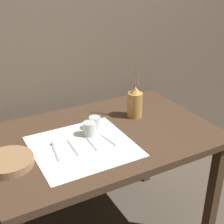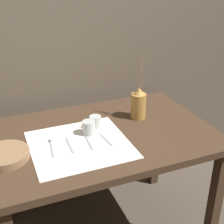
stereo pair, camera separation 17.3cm
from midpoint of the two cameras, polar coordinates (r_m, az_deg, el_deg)
name	(u,v)px [view 2 (the right image)]	position (r m, az deg, el deg)	size (l,w,h in m)	color
stone_wall_back	(72,37)	(2.07, -4.86, 13.40)	(7.00, 0.06, 2.40)	brown
wooden_table	(102,147)	(1.81, 0.90, -6.58)	(1.27, 0.83, 0.77)	#422D1E
linen_cloth	(80,144)	(1.65, -2.94, -6.02)	(0.51, 0.49, 0.00)	white
pitcher_with_flowers	(138,104)	(1.91, 7.44, 1.41)	(0.09, 0.09, 0.41)	#B7843D
wooden_bowl	(5,155)	(1.59, -16.09, -7.71)	(0.24, 0.24, 0.04)	#8E6B47
glass_tumbler_near	(89,128)	(1.73, -1.42, -2.94)	(0.07, 0.07, 0.08)	#B7C1BC
glass_tumbler_far	(95,122)	(1.79, -0.31, -1.93)	(0.07, 0.07, 0.07)	#B7C1BC
spoon_outer	(51,143)	(1.67, -8.15, -5.79)	(0.04, 0.17, 0.02)	#A8A8AD
fork_outer	(70,145)	(1.65, -4.74, -6.12)	(0.02, 0.16, 0.00)	#A8A8AD
spoon_inner	(86,137)	(1.71, -1.89, -4.60)	(0.03, 0.18, 0.02)	#A8A8AD
knife_center	(105,139)	(1.70, 1.72, -4.97)	(0.03, 0.16, 0.00)	#A8A8AD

